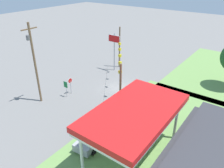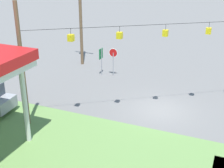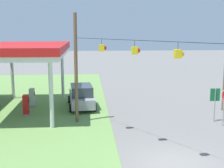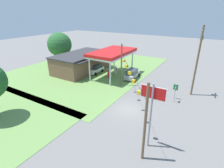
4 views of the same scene
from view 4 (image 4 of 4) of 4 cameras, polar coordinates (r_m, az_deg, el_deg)
ground_plane at (r=24.67m, az=5.26°, el=-8.26°), size 160.00×160.00×0.00m
grass_verge_station_corner at (r=42.74m, az=-7.40°, el=5.30°), size 36.00×28.00×0.04m
gas_station_canopy at (r=35.63m, az=0.13°, el=10.03°), size 10.71×6.06×5.35m
gas_station_store at (r=40.16m, az=-9.94°, el=7.00°), size 12.99×7.86×4.01m
fuel_pump_near at (r=35.69m, az=-0.96°, el=3.21°), size 0.71×0.56×1.58m
fuel_pump_far at (r=37.81m, az=1.15°, el=4.34°), size 0.71×0.56×1.58m
car_at_pumps_front at (r=35.50m, az=6.56°, el=3.34°), size 5.21×2.45×1.93m
car_at_pumps_rear at (r=38.67m, az=-5.39°, el=4.94°), size 4.27×2.13×1.81m
stop_sign_roadside at (r=27.31m, az=19.97°, el=-2.14°), size 0.80×0.08×2.50m
stop_sign_overhead at (r=16.42m, az=12.97°, el=-5.88°), size 0.22×2.38×6.83m
route_sign at (r=28.35m, az=20.03°, el=-1.46°), size 0.10×0.70×2.40m
utility_pole_main at (r=29.65m, az=26.20°, el=7.52°), size 2.20×0.44×10.89m
signal_span_gantry at (r=22.79m, az=5.67°, el=0.90°), size 14.58×10.24×7.60m
tree_behind_station at (r=46.31m, az=-16.76°, el=12.22°), size 5.92×5.92×7.95m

